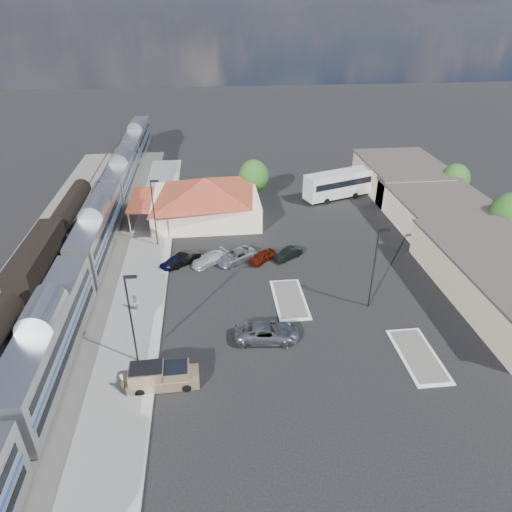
{
  "coord_description": "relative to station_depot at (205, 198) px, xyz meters",
  "views": [
    {
      "loc": [
        -3.87,
        -37.54,
        28.05
      ],
      "look_at": [
        0.92,
        6.97,
        2.8
      ],
      "focal_mm": 32.0,
      "sensor_mm": 36.0,
      "label": 1
    }
  ],
  "objects": [
    {
      "name": "person_a",
      "position": [
        -7.16,
        -33.38,
        -2.12
      ],
      "size": [
        0.57,
        0.7,
        1.66
      ],
      "primitive_type": "imported",
      "rotation": [
        0.0,
        0.0,
        1.89
      ],
      "color": "gold",
      "rests_on": "platform"
    },
    {
      "name": "traffic_island_north",
      "position": [
        18.56,
        -32.0,
        -3.03
      ],
      "size": [
        3.3,
        7.5,
        0.21
      ],
      "color": "silver",
      "rests_on": "ground"
    },
    {
      "name": "buildings_east",
      "position": [
        32.56,
        -9.72,
        -0.86
      ],
      "size": [
        14.4,
        51.4,
        4.8
      ],
      "color": "#C6B28C",
      "rests_on": "ground"
    },
    {
      "name": "tree_east_c",
      "position": [
        38.56,
        2.0,
        0.63
      ],
      "size": [
        4.41,
        4.41,
        6.21
      ],
      "color": "#382314",
      "rests_on": "ground"
    },
    {
      "name": "pickup_truck",
      "position": [
        -3.94,
        -33.04,
        -2.17
      ],
      "size": [
        5.91,
        2.34,
        2.02
      ],
      "rotation": [
        0.0,
        0.0,
        1.6
      ],
      "color": "tan",
      "rests_on": "ground"
    },
    {
      "name": "lamp_plat_n",
      "position": [
        -6.34,
        -8.0,
        2.21
      ],
      "size": [
        1.08,
        0.25,
        9.0
      ],
      "color": "black",
      "rests_on": "ground"
    },
    {
      "name": "parked_car_c",
      "position": [
        0.22,
        -13.43,
        -2.45
      ],
      "size": [
        4.97,
        4.27,
        1.37
      ],
      "primitive_type": "imported",
      "rotation": [
        0.0,
        0.0,
        -0.96
      ],
      "color": "white",
      "rests_on": "ground"
    },
    {
      "name": "person_b",
      "position": [
        -7.5,
        -22.27,
        -2.04
      ],
      "size": [
        0.86,
        1.01,
        1.82
      ],
      "primitive_type": "imported",
      "rotation": [
        0.0,
        0.0,
        -1.35
      ],
      "color": "silver",
      "rests_on": "platform"
    },
    {
      "name": "passenger_train",
      "position": [
        -13.44,
        -8.68,
        -0.26
      ],
      "size": [
        3.0,
        104.0,
        5.55
      ],
      "color": "silver",
      "rests_on": "ground"
    },
    {
      "name": "ground",
      "position": [
        4.56,
        -24.0,
        -3.13
      ],
      "size": [
        280.0,
        280.0,
        0.0
      ],
      "primitive_type": "plane",
      "color": "black",
      "rests_on": "ground"
    },
    {
      "name": "station_depot",
      "position": [
        0.0,
        0.0,
        0.0
      ],
      "size": [
        18.35,
        12.24,
        6.2
      ],
      "color": "beige",
      "rests_on": "ground"
    },
    {
      "name": "lamp_plat_s",
      "position": [
        -6.34,
        -30.0,
        2.21
      ],
      "size": [
        1.08,
        0.25,
        9.0
      ],
      "color": "black",
      "rests_on": "ground"
    },
    {
      "name": "parked_car_a",
      "position": [
        -3.94,
        -13.43,
        -2.49
      ],
      "size": [
        3.94,
        3.49,
        1.29
      ],
      "primitive_type": "imported",
      "rotation": [
        0.0,
        0.0,
        -0.93
      ],
      "color": "#0B123B",
      "rests_on": "ground"
    },
    {
      "name": "railbed",
      "position": [
        -16.44,
        -16.0,
        -3.07
      ],
      "size": [
        16.0,
        100.0,
        0.12
      ],
      "primitive_type": "cube",
      "color": "#4C4944",
      "rests_on": "ground"
    },
    {
      "name": "tree_east_b",
      "position": [
        38.56,
        -12.0,
        1.09
      ],
      "size": [
        4.94,
        4.94,
        6.96
      ],
      "color": "#382314",
      "rests_on": "ground"
    },
    {
      "name": "lamp_lot",
      "position": [
        16.66,
        -24.0,
        2.21
      ],
      "size": [
        1.08,
        0.25,
        9.0
      ],
      "color": "black",
      "rests_on": "ground"
    },
    {
      "name": "parked_car_d",
      "position": [
        3.42,
        -13.13,
        -2.41
      ],
      "size": [
        5.66,
        4.94,
        1.45
      ],
      "primitive_type": "imported",
      "rotation": [
        0.0,
        0.0,
        -0.97
      ],
      "color": "#9B9DA3",
      "rests_on": "ground"
    },
    {
      "name": "platform",
      "position": [
        -7.44,
        -18.0,
        -3.04
      ],
      "size": [
        5.5,
        92.0,
        0.18
      ],
      "primitive_type": "cube",
      "color": "gray",
      "rests_on": "ground"
    },
    {
      "name": "parked_car_e",
      "position": [
        6.62,
        -13.43,
        -2.47
      ],
      "size": [
        3.91,
        3.73,
        1.31
      ],
      "primitive_type": "imported",
      "rotation": [
        0.0,
        0.0,
        -0.84
      ],
      "color": "maroon",
      "rests_on": "ground"
    },
    {
      "name": "coach_bus",
      "position": [
        22.12,
        5.84,
        -0.62
      ],
      "size": [
        13.77,
        7.37,
        4.36
      ],
      "rotation": [
        0.0,
        0.0,
        1.92
      ],
      "color": "white",
      "rests_on": "ground"
    },
    {
      "name": "suv",
      "position": [
        5.33,
        -28.21,
        -2.29
      ],
      "size": [
        6.3,
        3.36,
        1.69
      ],
      "primitive_type": "imported",
      "rotation": [
        0.0,
        0.0,
        1.48
      ],
      "color": "gray",
      "rests_on": "ground"
    },
    {
      "name": "parked_car_f",
      "position": [
        9.82,
        -13.13,
        -2.48
      ],
      "size": [
        4.02,
        3.35,
        1.3
      ],
      "primitive_type": "imported",
      "rotation": [
        0.0,
        0.0,
        -0.97
      ],
      "color": "black",
      "rests_on": "ground"
    },
    {
      "name": "tree_depot",
      "position": [
        7.56,
        6.0,
        0.89
      ],
      "size": [
        4.71,
        4.71,
        6.63
      ],
      "color": "#382314",
      "rests_on": "ground"
    },
    {
      "name": "parked_car_b",
      "position": [
        -2.98,
        -13.13,
        -2.42
      ],
      "size": [
        4.43,
        3.72,
        1.43
      ],
      "primitive_type": "imported",
      "rotation": [
        0.0,
        0.0,
        -0.96
      ],
      "color": "black",
      "rests_on": "ground"
    },
    {
      "name": "traffic_island_south",
      "position": [
        8.56,
        -22.0,
        -3.03
      ],
      "size": [
        3.3,
        7.5,
        0.21
      ],
      "color": "silver",
      "rests_on": "ground"
    },
    {
      "name": "freight_cars",
      "position": [
        -19.44,
        -13.71,
        -1.21
      ],
      "size": [
        2.8,
        46.0,
        4.0
      ],
      "color": "black",
      "rests_on": "ground"
    }
  ]
}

